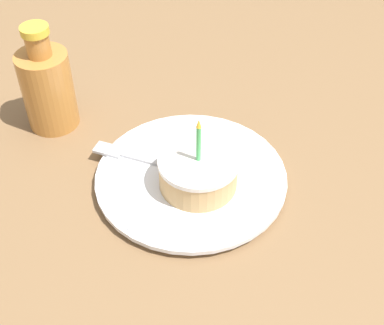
{
  "coord_description": "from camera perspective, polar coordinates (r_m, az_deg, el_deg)",
  "views": [
    {
      "loc": [
        0.39,
        -0.41,
        0.58
      ],
      "look_at": [
        0.0,
        -0.01,
        0.04
      ],
      "focal_mm": 50.0,
      "sensor_mm": 36.0,
      "label": 1
    }
  ],
  "objects": [
    {
      "name": "bottle",
      "position": [
        0.9,
        -15.17,
        7.79
      ],
      "size": [
        0.08,
        0.08,
        0.18
      ],
      "color": "#B27233",
      "rests_on": "ground_plane"
    },
    {
      "name": "fork",
      "position": [
        0.82,
        -5.75,
        0.53
      ],
      "size": [
        0.16,
        0.09,
        0.0
      ],
      "color": "#B2B2B7",
      "rests_on": "plate"
    },
    {
      "name": "plate",
      "position": [
        0.8,
        -0.0,
        -1.7
      ],
      "size": [
        0.29,
        0.29,
        0.02
      ],
      "color": "silver",
      "rests_on": "ground_plane"
    },
    {
      "name": "cake_slice",
      "position": [
        0.76,
        0.67,
        -1.0
      ],
      "size": [
        0.12,
        0.12,
        0.12
      ],
      "color": "tan",
      "rests_on": "plate"
    },
    {
      "name": "ground_plane",
      "position": [
        0.83,
        0.17,
        -2.92
      ],
      "size": [
        2.4,
        2.4,
        0.04
      ],
      "color": "brown",
      "rests_on": "ground"
    }
  ]
}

